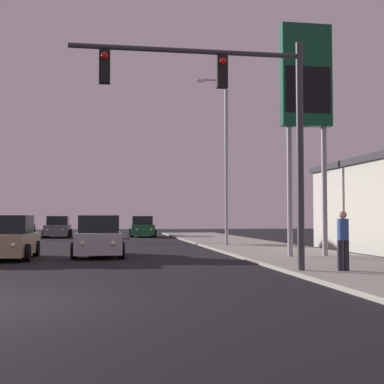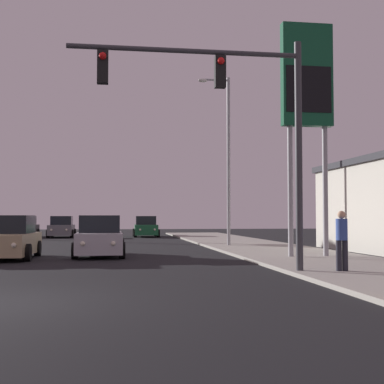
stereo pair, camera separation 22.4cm
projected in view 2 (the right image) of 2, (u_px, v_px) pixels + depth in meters
The scene contains 10 objects.
sidewalk_right at pixel (300, 256), 21.22m from camera, with size 5.00×60.00×0.12m.
car_silver at pixel (100, 238), 21.93m from camera, with size 2.04×4.32×1.68m.
car_black at pixel (24, 228), 42.74m from camera, with size 2.04×4.33×1.68m.
car_tan at pixel (9, 239), 20.65m from camera, with size 2.04×4.33×1.68m.
car_green at pixel (146, 227), 43.33m from camera, with size 2.04×4.33×1.68m.
car_grey at pixel (62, 228), 42.45m from camera, with size 2.04×4.32×1.68m.
traffic_light_mast at pixel (235, 107), 14.92m from camera, with size 6.57×0.36×6.50m.
street_lamp at pixel (226, 151), 28.57m from camera, with size 1.74×0.24×9.00m.
gas_station_sign at pixel (307, 88), 20.67m from camera, with size 2.00×0.42×9.00m.
pedestrian_on_sidewalk at pixel (342, 238), 14.88m from camera, with size 0.34×0.32×1.67m.
Camera 2 is at (2.18, -10.47, 1.62)m, focal length 50.00 mm.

